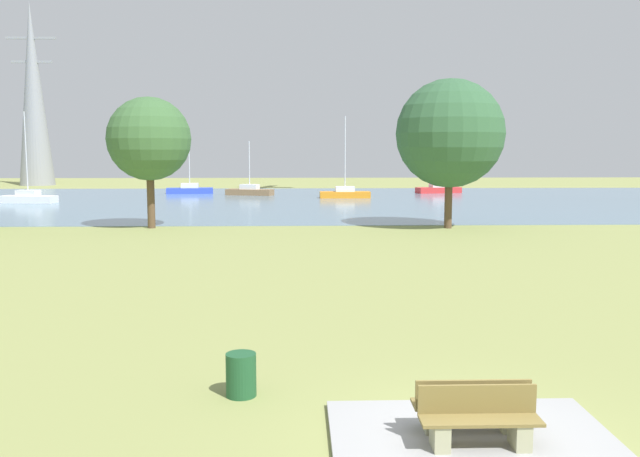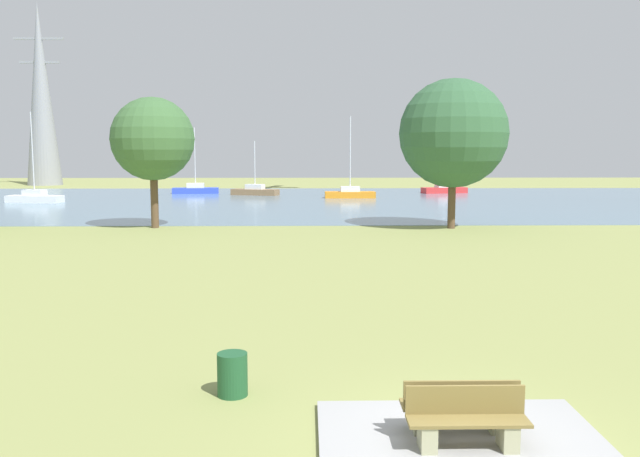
% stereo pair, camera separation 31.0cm
% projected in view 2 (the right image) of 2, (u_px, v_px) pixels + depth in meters
% --- Properties ---
extents(ground_plane, '(160.00, 160.00, 0.00)m').
position_uv_depth(ground_plane, '(356.00, 244.00, 32.01)').
color(ground_plane, '#8C9351').
extents(concrete_pad, '(4.40, 3.20, 0.10)m').
position_uv_depth(concrete_pad, '(462.00, 442.00, 10.16)').
color(concrete_pad, '#9D9D9D').
rests_on(concrete_pad, ground).
extents(bench_facing_water, '(1.80, 0.48, 0.89)m').
position_uv_depth(bench_facing_water, '(459.00, 409.00, 10.37)').
color(bench_facing_water, tan).
rests_on(bench_facing_water, concrete_pad).
extents(bench_facing_inland, '(1.80, 0.48, 0.89)m').
position_uv_depth(bench_facing_inland, '(467.00, 423.00, 9.84)').
color(bench_facing_inland, tan).
rests_on(bench_facing_inland, concrete_pad).
extents(litter_bin, '(0.56, 0.56, 0.80)m').
position_uv_depth(litter_bin, '(232.00, 374.00, 12.20)').
color(litter_bin, '#1E512D').
rests_on(litter_bin, ground).
extents(water_surface, '(140.00, 40.00, 0.02)m').
position_uv_depth(water_surface, '(334.00, 201.00, 59.81)').
color(water_surface, slate).
rests_on(water_surface, ground).
extents(sailboat_red, '(5.02, 2.62, 5.24)m').
position_uv_depth(sailboat_red, '(444.00, 189.00, 70.73)').
color(sailboat_red, red).
rests_on(sailboat_red, water_surface).
extents(sailboat_white, '(4.97, 2.21, 7.84)m').
position_uv_depth(sailboat_white, '(35.00, 197.00, 57.90)').
color(sailboat_white, white).
rests_on(sailboat_white, water_surface).
extents(sailboat_orange, '(4.82, 1.55, 7.74)m').
position_uv_depth(sailboat_orange, '(350.00, 193.00, 63.38)').
color(sailboat_orange, orange).
rests_on(sailboat_orange, water_surface).
extents(sailboat_brown, '(5.03, 2.95, 5.45)m').
position_uv_depth(sailboat_brown, '(255.00, 191.00, 67.45)').
color(sailboat_brown, brown).
rests_on(sailboat_brown, water_surface).
extents(sailboat_blue, '(4.94, 2.05, 6.90)m').
position_uv_depth(sailboat_blue, '(196.00, 189.00, 69.94)').
color(sailboat_blue, blue).
rests_on(sailboat_blue, water_surface).
extents(tree_east_near, '(4.82, 4.82, 7.59)m').
position_uv_depth(tree_east_near, '(153.00, 139.00, 38.31)').
color(tree_east_near, brown).
rests_on(tree_east_near, ground).
extents(tree_west_near, '(6.25, 6.25, 8.62)m').
position_uv_depth(tree_west_near, '(453.00, 133.00, 38.02)').
color(tree_west_near, brown).
rests_on(tree_west_near, ground).
extents(electricity_pylon, '(6.40, 4.40, 23.66)m').
position_uv_depth(electricity_pylon, '(41.00, 94.00, 86.36)').
color(electricity_pylon, gray).
rests_on(electricity_pylon, ground).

